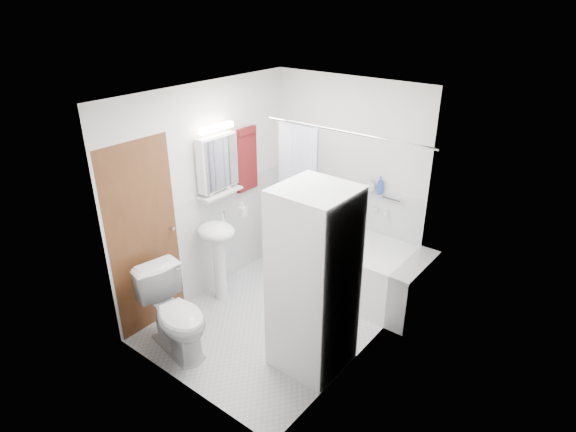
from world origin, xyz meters
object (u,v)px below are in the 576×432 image
Objects in this scene: bathtub at (354,265)px; toilet at (176,314)px; washer_dryer at (313,281)px; sink at (217,243)px.

toilet is at bearing -113.36° from bathtub.
toilet reaches higher than bathtub.
bathtub is 1.39m from washer_dryer.
bathtub is 2.09m from toilet.
sink is (-1.13, -1.04, 0.35)m from bathtub.
bathtub is at bearing -12.59° from toilet.
toilet is (-0.83, -1.92, 0.05)m from bathtub.
bathtub is at bearing 103.78° from washer_dryer.
bathtub is 1.63× the size of sink.
sink is 0.59× the size of washer_dryer.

